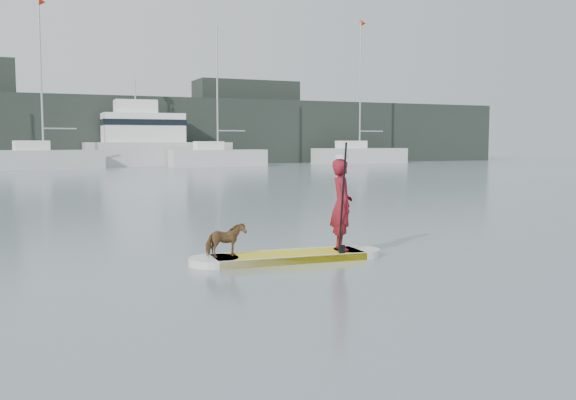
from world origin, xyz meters
name	(u,v)px	position (x,y,z in m)	size (l,w,h in m)	color
ground	(336,307)	(0.00, 0.00, 0.00)	(140.00, 140.00, 0.00)	slate
paddleboard	(288,257)	(0.67, 3.00, 0.06)	(3.29, 0.97, 0.12)	yellow
paddler	(342,205)	(1.63, 2.94, 0.89)	(0.56, 0.37, 1.54)	maroon
white_cap	(342,157)	(1.63, 2.94, 1.70)	(0.22, 0.22, 0.07)	silver
dog	(226,240)	(-0.38, 3.07, 0.39)	(0.29, 0.64, 0.54)	brown
paddle	(342,212)	(1.48, 2.63, 0.80)	(0.10, 0.30, 2.00)	black
sailboat_d	(43,157)	(-1.44, 43.80, 0.88)	(8.62, 3.56, 12.34)	silver
sailboat_e	(217,157)	(11.98, 44.18, 0.81)	(7.90, 2.88, 11.31)	silver
sailboat_f	(359,154)	(26.71, 46.68, 0.90)	(9.03, 3.15, 13.32)	silver
motor_yacht_a	(151,142)	(7.35, 47.86, 2.03)	(12.16, 4.07, 7.23)	silver
shore_mass	(55,131)	(0.00, 53.00, 3.00)	(90.00, 6.00, 6.00)	black
shore_building_east	(246,122)	(18.00, 54.00, 4.00)	(10.00, 4.00, 8.00)	black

